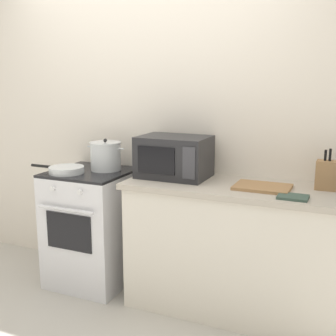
% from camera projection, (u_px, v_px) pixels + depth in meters
% --- Properties ---
extents(ground_plane, '(10.00, 10.00, 0.00)m').
position_uv_depth(ground_plane, '(88.00, 327.00, 2.88)').
color(ground_plane, '#B2ADA3').
extents(back_wall, '(4.40, 0.10, 2.50)m').
position_uv_depth(back_wall, '(185.00, 128.00, 3.38)').
color(back_wall, silver).
rests_on(back_wall, ground_plane).
extents(lower_cabinet_right, '(1.64, 0.56, 0.88)m').
position_uv_depth(lower_cabinet_right, '(246.00, 254.00, 2.99)').
color(lower_cabinet_right, beige).
rests_on(lower_cabinet_right, ground_plane).
extents(countertop_right, '(1.70, 0.60, 0.04)m').
position_uv_depth(countertop_right, '(249.00, 189.00, 2.90)').
color(countertop_right, '#ADA393').
rests_on(countertop_right, lower_cabinet_right).
extents(stove, '(0.60, 0.64, 0.92)m').
position_uv_depth(stove, '(92.00, 227.00, 3.46)').
color(stove, silver).
rests_on(stove, ground_plane).
extents(stock_pot, '(0.33, 0.24, 0.25)m').
position_uv_depth(stock_pot, '(106.00, 156.00, 3.38)').
color(stock_pot, silver).
rests_on(stock_pot, stove).
extents(frying_pan, '(0.47, 0.27, 0.05)m').
position_uv_depth(frying_pan, '(66.00, 170.00, 3.29)').
color(frying_pan, silver).
rests_on(frying_pan, stove).
extents(microwave, '(0.50, 0.37, 0.30)m').
position_uv_depth(microwave, '(174.00, 157.00, 3.14)').
color(microwave, '#232326').
rests_on(microwave, countertop_right).
extents(cutting_board, '(0.36, 0.26, 0.02)m').
position_uv_depth(cutting_board, '(262.00, 187.00, 2.83)').
color(cutting_board, '#997047').
rests_on(cutting_board, countertop_right).
extents(knife_block, '(0.13, 0.10, 0.27)m').
position_uv_depth(knife_block, '(326.00, 175.00, 2.79)').
color(knife_block, '#997047').
rests_on(knife_block, countertop_right).
extents(oven_mitt, '(0.18, 0.14, 0.02)m').
position_uv_depth(oven_mitt, '(293.00, 197.00, 2.61)').
color(oven_mitt, '#384C42').
rests_on(oven_mitt, countertop_right).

